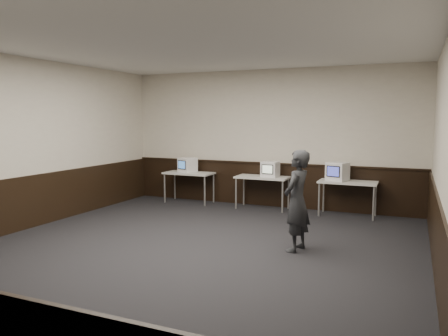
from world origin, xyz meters
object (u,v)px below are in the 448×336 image
Objects in this scene: desk_right at (348,185)px; person at (297,201)px; emac_left at (187,165)px; desk_center at (262,180)px; emac_center at (270,169)px; desk_left at (189,175)px; emac_right at (337,171)px.

person is at bearing -97.87° from desk_right.
emac_left reaches higher than desk_right.
emac_center is at bearing -7.25° from desk_center.
person is (-0.39, -2.82, 0.12)m from desk_right.
emac_center is at bearing -0.67° from desk_left.
emac_left is 1.19× the size of emac_center.
emac_right is (1.49, 0.02, 0.02)m from emac_center.
desk_left is at bearing 180.00° from desk_right.
desk_left is at bearing 180.00° from desk_center.
emac_left is 4.48m from person.
desk_right is (1.90, 0.00, 0.00)m from desk_center.
emac_left is (-0.05, 0.02, 0.25)m from desk_left.
emac_right reaches higher than emac_center.
desk_left is 1.00× the size of desk_right.
emac_left is at bearing -164.33° from emac_right.
emac_center is at bearing -145.53° from person.
desk_right is at bearing 0.00° from desk_left.
person reaches higher than desk_left.
emac_left is 3.63m from emac_right.
desk_center is 3.20m from person.
emac_left is at bearing -179.29° from emac_center.
emac_left is 0.29× the size of person.
emac_center is (2.14, -0.04, -0.00)m from emac_left.
desk_right is (3.80, 0.00, 0.00)m from desk_left.
desk_right is at bearing 15.90° from emac_right.
emac_right reaches higher than emac_left.
emac_center reaches higher than desk_right.
emac_center reaches higher than desk_center.
desk_right is 0.75× the size of person.
emac_center is at bearing 17.18° from emac_left.
emac_right is (-0.22, 0.00, 0.27)m from desk_right.
emac_right is (1.68, 0.00, 0.27)m from desk_center.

